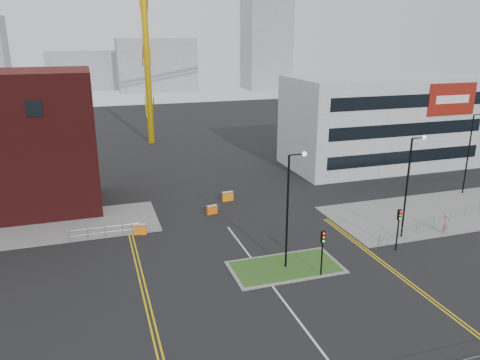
# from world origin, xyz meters

# --- Properties ---
(ground) EXTENTS (200.00, 200.00, 0.00)m
(ground) POSITION_xyz_m (0.00, 0.00, 0.00)
(ground) COLOR black
(ground) RESTS_ON ground
(pavement_left) EXTENTS (28.00, 8.00, 0.12)m
(pavement_left) POSITION_xyz_m (-20.00, 22.00, 0.06)
(pavement_left) COLOR slate
(pavement_left) RESTS_ON ground
(pavement_right) EXTENTS (24.00, 10.00, 0.12)m
(pavement_right) POSITION_xyz_m (22.00, 14.00, 0.06)
(pavement_right) COLOR slate
(pavement_right) RESTS_ON ground
(island_kerb) EXTENTS (8.60, 4.60, 0.08)m
(island_kerb) POSITION_xyz_m (2.00, 8.00, 0.04)
(island_kerb) COLOR slate
(island_kerb) RESTS_ON ground
(grass_island) EXTENTS (8.00, 4.00, 0.12)m
(grass_island) POSITION_xyz_m (2.00, 8.00, 0.06)
(grass_island) COLOR #234617
(grass_island) RESTS_ON ground
(office_block) EXTENTS (25.00, 12.20, 12.00)m
(office_block) POSITION_xyz_m (26.01, 31.97, 6.00)
(office_block) COLOR #AAACAE
(office_block) RESTS_ON ground
(streetlamp_island) EXTENTS (1.46, 0.36, 9.18)m
(streetlamp_island) POSITION_xyz_m (2.22, 8.00, 5.41)
(streetlamp_island) COLOR black
(streetlamp_island) RESTS_ON ground
(streetlamp_right_near) EXTENTS (1.46, 0.36, 9.18)m
(streetlamp_right_near) POSITION_xyz_m (14.22, 10.00, 5.41)
(streetlamp_right_near) COLOR black
(streetlamp_right_near) RESTS_ON ground
(streetlamp_right_far) EXTENTS (1.46, 0.36, 9.18)m
(streetlamp_right_far) POSITION_xyz_m (28.22, 18.00, 5.41)
(streetlamp_right_far) COLOR black
(streetlamp_right_far) RESTS_ON ground
(traffic_light_island) EXTENTS (0.28, 0.33, 3.65)m
(traffic_light_island) POSITION_xyz_m (4.00, 5.98, 2.57)
(traffic_light_island) COLOR black
(traffic_light_island) RESTS_ON ground
(traffic_light_right) EXTENTS (0.28, 0.33, 3.65)m
(traffic_light_right) POSITION_xyz_m (12.00, 7.98, 2.57)
(traffic_light_right) COLOR black
(traffic_light_right) RESTS_ON ground
(railing_left) EXTENTS (6.05, 0.05, 1.10)m
(railing_left) POSITION_xyz_m (-11.00, 18.00, 0.74)
(railing_left) COLOR gray
(railing_left) RESTS_ON ground
(railing_right) EXTENTS (19.05, 5.05, 1.10)m
(railing_right) POSITION_xyz_m (20.50, 11.50, 0.78)
(railing_right) COLOR gray
(railing_right) RESTS_ON ground
(centre_line) EXTENTS (0.15, 30.00, 0.01)m
(centre_line) POSITION_xyz_m (0.00, 2.00, 0.01)
(centre_line) COLOR silver
(centre_line) RESTS_ON ground
(yellow_left_a) EXTENTS (0.12, 24.00, 0.01)m
(yellow_left_a) POSITION_xyz_m (-9.00, 10.00, 0.01)
(yellow_left_a) COLOR gold
(yellow_left_a) RESTS_ON ground
(yellow_left_b) EXTENTS (0.12, 24.00, 0.01)m
(yellow_left_b) POSITION_xyz_m (-8.70, 10.00, 0.01)
(yellow_left_b) COLOR gold
(yellow_left_b) RESTS_ON ground
(yellow_right_a) EXTENTS (0.12, 20.00, 0.01)m
(yellow_right_a) POSITION_xyz_m (9.50, 6.00, 0.01)
(yellow_right_a) COLOR gold
(yellow_right_a) RESTS_ON ground
(yellow_right_b) EXTENTS (0.12, 20.00, 0.01)m
(yellow_right_b) POSITION_xyz_m (9.80, 6.00, 0.01)
(yellow_right_b) COLOR gold
(yellow_right_b) RESTS_ON ground
(skyline_b) EXTENTS (24.00, 12.00, 16.00)m
(skyline_b) POSITION_xyz_m (10.00, 130.00, 8.00)
(skyline_b) COLOR gray
(skyline_b) RESTS_ON ground
(skyline_c) EXTENTS (14.00, 12.00, 28.00)m
(skyline_c) POSITION_xyz_m (45.00, 125.00, 14.00)
(skyline_c) COLOR gray
(skyline_c) RESTS_ON ground
(skyline_d) EXTENTS (30.00, 12.00, 12.00)m
(skyline_d) POSITION_xyz_m (-8.00, 140.00, 6.00)
(skyline_d) COLOR gray
(skyline_d) RESTS_ON ground
(pedestrian) EXTENTS (0.86, 0.82, 1.98)m
(pedestrian) POSITION_xyz_m (18.17, 9.40, 0.99)
(pedestrian) COLOR #BD7A80
(pedestrian) RESTS_ON ground
(barrier_left) EXTENTS (1.18, 0.61, 0.95)m
(barrier_left) POSITION_xyz_m (-8.00, 17.90, 0.51)
(barrier_left) COLOR orange
(barrier_left) RESTS_ON ground
(barrier_mid) EXTENTS (1.22, 0.46, 1.01)m
(barrier_mid) POSITION_xyz_m (2.03, 24.00, 0.55)
(barrier_mid) COLOR orange
(barrier_mid) RESTS_ON ground
(barrier_right) EXTENTS (1.11, 0.54, 0.90)m
(barrier_right) POSITION_xyz_m (-0.57, 20.73, 0.49)
(barrier_right) COLOR orange
(barrier_right) RESTS_ON ground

